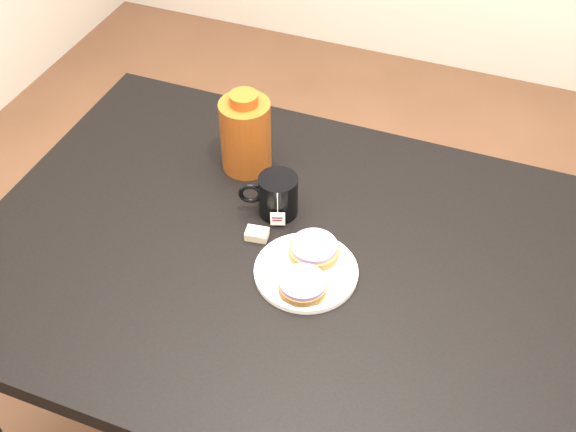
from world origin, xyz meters
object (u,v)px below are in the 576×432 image
at_px(bagel_front, 303,285).
at_px(mug, 277,195).
at_px(teabag_pouch, 257,234).
at_px(bagel_package, 246,134).
at_px(plate, 306,271).
at_px(bagel_back, 314,249).
at_px(table, 320,291).

relative_size(bagel_front, mug, 0.82).
height_order(teabag_pouch, bagel_package, bagel_package).
xyz_separation_m(plate, teabag_pouch, (-0.13, 0.06, 0.00)).
height_order(bagel_front, bagel_package, bagel_package).
distance_m(bagel_back, bagel_package, 0.32).
xyz_separation_m(bagel_back, bagel_front, (0.01, -0.09, 0.00)).
bearing_deg(teabag_pouch, plate, -23.92).
relative_size(table, plate, 6.99).
xyz_separation_m(bagel_front, bagel_package, (-0.25, 0.31, 0.06)).
relative_size(plate, mug, 1.52).
distance_m(plate, bagel_back, 0.05).
distance_m(table, plate, 0.10).
relative_size(plate, teabag_pouch, 4.45).
relative_size(table, mug, 10.65).
height_order(bagel_back, bagel_front, same).
distance_m(plate, mug, 0.19).
bearing_deg(bagel_package, mug, -44.28).
relative_size(plate, bagel_back, 1.96).
relative_size(mug, teabag_pouch, 2.92).
xyz_separation_m(table, bagel_back, (-0.02, 0.01, 0.11)).
xyz_separation_m(mug, teabag_pouch, (-0.01, -0.08, -0.04)).
relative_size(bagel_front, bagel_package, 0.57).
bearing_deg(bagel_back, plate, -89.32).
bearing_deg(teabag_pouch, bagel_back, -4.98).
distance_m(teabag_pouch, bagel_package, 0.24).
xyz_separation_m(bagel_front, teabag_pouch, (-0.14, 0.11, -0.02)).
bearing_deg(table, bagel_back, 155.63).
xyz_separation_m(bagel_front, mug, (-0.13, 0.19, 0.02)).
distance_m(table, teabag_pouch, 0.17).
bearing_deg(bagel_front, mug, 123.72).
xyz_separation_m(bagel_back, mug, (-0.11, 0.10, 0.02)).
bearing_deg(teabag_pouch, table, -7.88).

